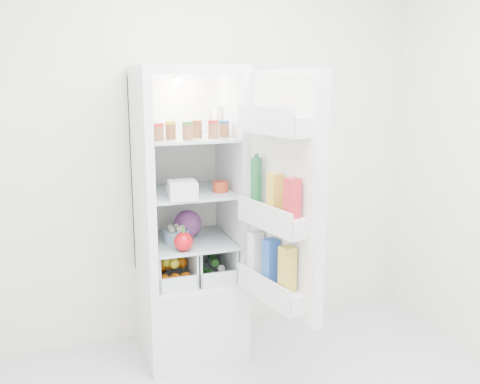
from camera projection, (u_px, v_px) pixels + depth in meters
name	position (u px, v px, depth m)	size (l,w,h in m)	color
room_walls	(309.00, 114.00, 2.10)	(3.02, 3.02, 2.61)	silver
refrigerator	(188.00, 249.00, 3.38)	(0.60, 0.60, 1.80)	white
shelf_low	(190.00, 241.00, 3.31)	(0.49, 0.53, 0.01)	#AEC5CC
shelf_mid	(189.00, 192.00, 3.24)	(0.49, 0.53, 0.01)	#AEC5CC
shelf_top	(188.00, 138.00, 3.17)	(0.49, 0.53, 0.01)	#AEC5CC
crisper_left	(171.00, 263.00, 3.30)	(0.23, 0.46, 0.22)	silver
crisper_right	(209.00, 259.00, 3.38)	(0.23, 0.46, 0.22)	silver
condiment_jars	(192.00, 131.00, 3.06)	(0.46, 0.16, 0.08)	#B21919
squeeze_bottle	(217.00, 120.00, 3.31)	(0.05, 0.05, 0.17)	white
tub_white	(183.00, 190.00, 3.02)	(0.16, 0.16, 0.10)	white
tub_cream	(185.00, 185.00, 3.24)	(0.12, 0.12, 0.07)	silver
tin_red	(220.00, 186.00, 3.21)	(0.09, 0.09, 0.06)	#B9371B
foil_tray	(179.00, 187.00, 3.27)	(0.14, 0.11, 0.04)	silver
red_cabbage	(188.00, 224.00, 3.35)	(0.17, 0.17, 0.17)	#5B1F54
bell_pepper	(184.00, 242.00, 3.08)	(0.11, 0.11, 0.11)	red
mushroom_bowl	(176.00, 236.00, 3.26)	(0.16, 0.16, 0.07)	#83A1C4
citrus_pile	(172.00, 268.00, 3.27)	(0.20, 0.31, 0.16)	orange
veg_pile	(210.00, 266.00, 3.39)	(0.16, 0.30, 0.10)	#234B19
fridge_door	(281.00, 201.00, 2.83)	(0.28, 0.60, 1.30)	white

